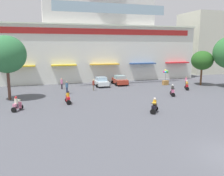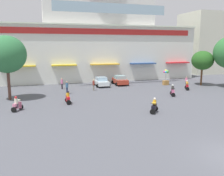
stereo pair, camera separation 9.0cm
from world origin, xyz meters
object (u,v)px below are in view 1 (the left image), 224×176
object	(u,v)px
scooter_rider_8	(187,86)
pedestrian_2	(62,83)
scooter_rider_3	(154,107)
scooter_rider_5	(172,91)
parked_car_1	(120,80)
plaza_tree_3	(202,60)
scooter_rider_1	(17,105)
balloon_vendor_cart	(166,78)
plaza_tree_2	(6,54)
pedestrian_1	(67,87)
pedestrian_0	(93,84)
pedestrian_3	(186,81)
scooter_rider_7	(68,98)
parked_car_0	(101,82)

from	to	relation	value
scooter_rider_8	pedestrian_2	xyz separation A→B (m)	(-17.56, 5.81, 0.35)
scooter_rider_3	scooter_rider_5	bearing A→B (deg)	47.65
parked_car_1	scooter_rider_3	bearing A→B (deg)	-97.13
parked_car_1	plaza_tree_3	bearing A→B (deg)	-19.04
scooter_rider_8	pedestrian_2	distance (m)	18.50
scooter_rider_1	balloon_vendor_cart	world-z (taller)	balloon_vendor_cart
plaza_tree_2	pedestrian_1	bearing A→B (deg)	12.40
plaza_tree_2	scooter_rider_5	bearing A→B (deg)	-10.30
pedestrian_1	pedestrian_2	bearing A→B (deg)	95.01
scooter_rider_8	pedestrian_0	size ratio (longest dim) A/B	0.88
parked_car_1	scooter_rider_3	world-z (taller)	parked_car_1
parked_car_1	pedestrian_3	size ratio (longest dim) A/B	2.40
parked_car_1	scooter_rider_5	size ratio (longest dim) A/B	2.63
scooter_rider_3	scooter_rider_1	bearing A→B (deg)	160.81
scooter_rider_7	pedestrian_3	world-z (taller)	pedestrian_3
scooter_rider_7	pedestrian_2	xyz separation A→B (m)	(0.12, 9.35, 0.32)
plaza_tree_3	plaza_tree_2	bearing A→B (deg)	-175.26
balloon_vendor_cart	pedestrian_3	bearing A→B (deg)	-49.22
pedestrian_2	pedestrian_3	distance (m)	19.24
plaza_tree_3	scooter_rider_7	distance (m)	23.35
parked_car_0	pedestrian_1	bearing A→B (deg)	-141.99
plaza_tree_2	parked_car_1	world-z (taller)	plaza_tree_2
pedestrian_0	scooter_rider_7	bearing A→B (deg)	-122.78
scooter_rider_5	plaza_tree_3	bearing A→B (deg)	34.15
scooter_rider_1	scooter_rider_3	xyz separation A→B (m)	(12.76, -4.44, -0.01)
scooter_rider_3	scooter_rider_5	world-z (taller)	scooter_rider_5
parked_car_1	scooter_rider_1	bearing A→B (deg)	-140.52
scooter_rider_3	balloon_vendor_cart	world-z (taller)	balloon_vendor_cart
pedestrian_1	pedestrian_3	world-z (taller)	pedestrian_1
scooter_rider_8	pedestrian_2	size ratio (longest dim) A/B	0.88
parked_car_0	pedestrian_3	size ratio (longest dim) A/B	2.35
parked_car_1	scooter_rider_5	xyz separation A→B (m)	(3.71, -10.31, -0.15)
pedestrian_0	pedestrian_3	distance (m)	14.66
parked_car_1	pedestrian_2	xyz separation A→B (m)	(-9.55, -1.30, 0.16)
scooter_rider_3	scooter_rider_8	xyz separation A→B (m)	(10.09, 9.55, -0.02)
scooter_rider_7	scooter_rider_5	bearing A→B (deg)	1.49
scooter_rider_1	plaza_tree_3	bearing A→B (deg)	16.10
pedestrian_0	pedestrian_1	distance (m)	4.16
plaza_tree_2	plaza_tree_3	bearing A→B (deg)	4.74
scooter_rider_8	balloon_vendor_cart	size ratio (longest dim) A/B	0.57
scooter_rider_1	balloon_vendor_cart	size ratio (longest dim) A/B	0.59
scooter_rider_5	parked_car_0	bearing A→B (deg)	125.82
scooter_rider_5	pedestrian_2	xyz separation A→B (m)	(-13.26, 9.01, 0.32)
plaza_tree_3	parked_car_0	xyz separation A→B (m)	(-15.85, 3.75, -3.31)
scooter_rider_8	pedestrian_1	size ratio (longest dim) A/B	0.84
parked_car_0	scooter_rider_5	world-z (taller)	scooter_rider_5
scooter_rider_3	pedestrian_0	bearing A→B (deg)	103.99
plaza_tree_2	plaza_tree_3	xyz separation A→B (m)	(28.67, 2.38, -1.34)
scooter_rider_1	scooter_rider_7	bearing A→B (deg)	16.90
plaza_tree_3	pedestrian_2	distance (m)	22.51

